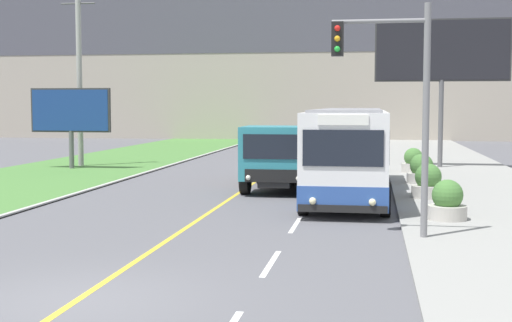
% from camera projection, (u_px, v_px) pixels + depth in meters
% --- Properties ---
extents(ground_plane, '(300.00, 300.00, 0.00)m').
position_uv_depth(ground_plane, '(77.00, 300.00, 11.63)').
color(ground_plane, '#56565B').
extents(lane_marking_centre, '(2.88, 140.00, 0.01)m').
position_uv_depth(lane_marking_centre, '(155.00, 262.00, 14.41)').
color(lane_marking_centre, gold).
rests_on(lane_marking_centre, ground_plane).
extents(apartment_block_background, '(80.00, 8.04, 22.38)m').
position_uv_depth(apartment_block_background, '(322.00, 19.00, 66.81)').
color(apartment_block_background, '#A89E8E').
rests_on(apartment_block_background, ground_plane).
extents(city_bus, '(2.62, 11.78, 3.04)m').
position_uv_depth(city_bus, '(350.00, 152.00, 24.89)').
color(city_bus, white).
rests_on(city_bus, ground_plane).
extents(dump_truck, '(2.56, 6.24, 2.42)m').
position_uv_depth(dump_truck, '(281.00, 158.00, 26.14)').
color(dump_truck, black).
rests_on(dump_truck, ground_plane).
extents(utility_pole_far, '(1.80, 0.28, 9.45)m').
position_uv_depth(utility_pole_far, '(79.00, 73.00, 36.46)').
color(utility_pole_far, '#9E9E99').
rests_on(utility_pole_far, ground_plane).
extents(traffic_light_mast, '(2.28, 0.32, 5.52)m').
position_uv_depth(traffic_light_mast, '(397.00, 90.00, 16.59)').
color(traffic_light_mast, slate).
rests_on(traffic_light_mast, ground_plane).
extents(billboard_large, '(6.55, 0.24, 7.39)m').
position_uv_depth(billboard_large, '(442.00, 54.00, 35.06)').
color(billboard_large, '#59595B').
rests_on(billboard_large, ground_plane).
extents(billboard_small, '(4.08, 0.24, 3.99)m').
position_uv_depth(billboard_small, '(71.00, 112.00, 35.08)').
color(billboard_small, '#59595B').
rests_on(billboard_small, ground_plane).
extents(planter_round_near, '(1.05, 1.05, 1.09)m').
position_uv_depth(planter_round_near, '(447.00, 202.00, 19.27)').
color(planter_round_near, '#B7B2A8').
rests_on(planter_round_near, sidewalk_right).
extents(planter_round_second, '(1.10, 1.10, 1.15)m').
position_uv_depth(planter_round_second, '(428.00, 183.00, 23.74)').
color(planter_round_second, '#B7B2A8').
rests_on(planter_round_second, sidewalk_right).
extents(planter_round_third, '(1.14, 1.14, 1.17)m').
position_uv_depth(planter_round_third, '(421.00, 170.00, 28.18)').
color(planter_round_third, '#B7B2A8').
rests_on(planter_round_third, sidewalk_right).
extents(planter_round_far, '(1.06, 1.06, 1.13)m').
position_uv_depth(planter_round_far, '(413.00, 162.00, 32.64)').
color(planter_round_far, '#B7B2A8').
rests_on(planter_round_far, sidewalk_right).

